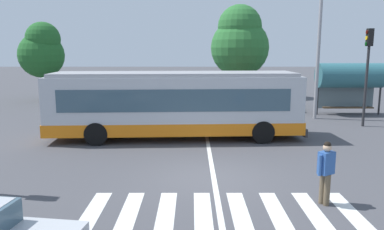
% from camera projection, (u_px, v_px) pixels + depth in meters
% --- Properties ---
extents(ground_plane, '(160.00, 160.00, 0.00)m').
position_uv_depth(ground_plane, '(209.00, 178.00, 12.04)').
color(ground_plane, '#47474C').
extents(city_transit_bus, '(11.66, 3.13, 3.06)m').
position_uv_depth(city_transit_bus, '(175.00, 104.00, 17.16)').
color(city_transit_bus, black).
rests_on(city_transit_bus, ground_plane).
extents(pedestrian_crossing_street, '(0.51, 0.43, 1.72)m').
position_uv_depth(pedestrian_crossing_street, '(325.00, 169.00, 9.80)').
color(pedestrian_crossing_street, brown).
rests_on(pedestrian_crossing_street, ground_plane).
extents(parked_car_charcoal, '(2.02, 4.57, 1.35)m').
position_uv_depth(parked_car_charcoal, '(127.00, 96.00, 26.87)').
color(parked_car_charcoal, black).
rests_on(parked_car_charcoal, ground_plane).
extents(parked_car_blue, '(1.91, 4.52, 1.35)m').
position_uv_depth(parked_car_blue, '(162.00, 97.00, 26.61)').
color(parked_car_blue, black).
rests_on(parked_car_blue, ground_plane).
extents(parked_car_white, '(2.04, 4.59, 1.35)m').
position_uv_depth(parked_car_white, '(202.00, 96.00, 26.84)').
color(parked_car_white, black).
rests_on(parked_car_white, ground_plane).
extents(parked_car_red, '(1.95, 4.54, 1.35)m').
position_uv_depth(parked_car_red, '(240.00, 96.00, 27.00)').
color(parked_car_red, black).
rests_on(parked_car_red, ground_plane).
extents(parked_car_black, '(1.92, 4.52, 1.35)m').
position_uv_depth(parked_car_black, '(276.00, 97.00, 26.45)').
color(parked_car_black, black).
rests_on(parked_car_black, ground_plane).
extents(traffic_light_far_corner, '(0.33, 0.32, 5.15)m').
position_uv_depth(traffic_light_far_corner, '(367.00, 62.00, 19.55)').
color(traffic_light_far_corner, '#28282B').
rests_on(traffic_light_far_corner, ground_plane).
extents(bus_stop_shelter, '(4.05, 1.54, 3.25)m').
position_uv_depth(bus_stop_shelter, '(350.00, 76.00, 23.36)').
color(bus_stop_shelter, '#28282B').
rests_on(bus_stop_shelter, ground_plane).
extents(twin_arm_street_lamp, '(3.89, 0.32, 9.03)m').
position_uv_depth(twin_arm_street_lamp, '(319.00, 24.00, 21.42)').
color(twin_arm_street_lamp, '#939399').
rests_on(twin_arm_street_lamp, ground_plane).
extents(background_tree_left, '(3.55, 3.55, 6.22)m').
position_uv_depth(background_tree_left, '(41.00, 51.00, 29.38)').
color(background_tree_left, brown).
rests_on(background_tree_left, ground_plane).
extents(background_tree_right, '(4.99, 4.99, 7.86)m').
position_uv_depth(background_tree_right, '(239.00, 42.00, 31.98)').
color(background_tree_right, brown).
rests_on(background_tree_right, ground_plane).
extents(crosswalk_painted_stripes, '(6.99, 3.05, 0.01)m').
position_uv_depth(crosswalk_painted_stripes, '(222.00, 216.00, 9.23)').
color(crosswalk_painted_stripes, silver).
rests_on(crosswalk_painted_stripes, ground_plane).
extents(lane_center_line, '(0.16, 24.00, 0.01)m').
position_uv_depth(lane_center_line, '(210.00, 159.00, 14.01)').
color(lane_center_line, silver).
rests_on(lane_center_line, ground_plane).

